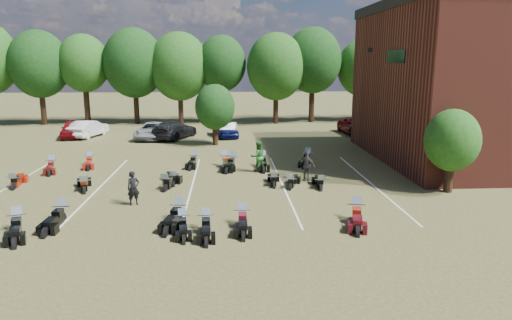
{
  "coord_description": "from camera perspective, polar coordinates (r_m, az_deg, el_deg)",
  "views": [
    {
      "loc": [
        -1.01,
        -21.37,
        6.75
      ],
      "look_at": [
        0.59,
        4.0,
        1.2
      ],
      "focal_mm": 32.0,
      "sensor_mm": 36.0,
      "label": 1
    }
  ],
  "objects": [
    {
      "name": "motorcycle_7",
      "position": [
        27.78,
        -27.99,
        -3.22
      ],
      "size": [
        1.08,
        2.38,
        1.28
      ],
      "primitive_type": null,
      "rotation": [
        0.0,
        0.0,
        3.3
      ],
      "color": "maroon",
      "rests_on": "ground"
    },
    {
      "name": "motorcycle_20",
      "position": [
        31.15,
        6.46,
        -0.28
      ],
      "size": [
        1.52,
        2.59,
        1.38
      ],
      "primitive_type": null,
      "rotation": [
        0.0,
        0.0,
        -0.32
      ],
      "color": "black",
      "rests_on": "ground"
    },
    {
      "name": "motorcycle_5",
      "position": [
        19.42,
        -1.72,
        -8.04
      ],
      "size": [
        0.76,
        2.31,
        1.28
      ],
      "primitive_type": null,
      "rotation": [
        0.0,
        0.0,
        -0.01
      ],
      "color": "black",
      "rests_on": "ground"
    },
    {
      "name": "car_2",
      "position": [
        41.34,
        -12.83,
        3.61
      ],
      "size": [
        2.8,
        5.29,
        1.42
      ],
      "primitive_type": "imported",
      "rotation": [
        0.0,
        0.0,
        -0.09
      ],
      "color": "#9A9DA3",
      "rests_on": "ground"
    },
    {
      "name": "car_6",
      "position": [
        43.7,
        12.53,
        4.11
      ],
      "size": [
        2.82,
        5.46,
        1.47
      ],
      "primitive_type": "imported",
      "rotation": [
        0.0,
        0.0,
        0.07
      ],
      "color": "#52040E",
      "rests_on": "ground"
    },
    {
      "name": "motorcycle_3",
      "position": [
        20.2,
        -9.64,
        -7.38
      ],
      "size": [
        1.18,
        2.56,
        1.37
      ],
      "primitive_type": null,
      "rotation": [
        0.0,
        0.0,
        -0.17
      ],
      "color": "black",
      "rests_on": "ground"
    },
    {
      "name": "motorcycle_1",
      "position": [
        21.48,
        -23.07,
        -7.03
      ],
      "size": [
        0.81,
        2.44,
        1.35
      ],
      "primitive_type": null,
      "rotation": [
        0.0,
        0.0,
        -0.02
      ],
      "color": "black",
      "rests_on": "ground"
    },
    {
      "name": "motorcycle_8",
      "position": [
        25.49,
        -20.64,
        -3.85
      ],
      "size": [
        1.43,
        2.55,
        1.35
      ],
      "primitive_type": null,
      "rotation": [
        0.0,
        0.0,
        3.43
      ],
      "color": "black",
      "rests_on": "ground"
    },
    {
      "name": "motorcycle_18",
      "position": [
        29.64,
        -2.95,
        -0.86
      ],
      "size": [
        1.29,
        2.58,
        1.37
      ],
      "primitive_type": null,
      "rotation": [
        0.0,
        0.0,
        -0.21
      ],
      "color": "black",
      "rests_on": "ground"
    },
    {
      "name": "car_1",
      "position": [
        43.85,
        -20.22,
        3.71
      ],
      "size": [
        2.72,
        4.87,
        1.52
      ],
      "primitive_type": "imported",
      "rotation": [
        0.0,
        0.0,
        2.89
      ],
      "color": "silver",
      "rests_on": "ground"
    },
    {
      "name": "motorcycle_15",
      "position": [
        32.08,
        -20.01,
        -0.59
      ],
      "size": [
        1.16,
        2.31,
        1.23
      ],
      "primitive_type": null,
      "rotation": [
        0.0,
        0.0,
        0.22
      ],
      "color": "#99170B",
      "rests_on": "ground"
    },
    {
      "name": "motorcycle_11",
      "position": [
        24.88,
        2.26,
        -3.44
      ],
      "size": [
        0.88,
        2.29,
        1.25
      ],
      "primitive_type": null,
      "rotation": [
        0.0,
        0.0,
        3.07
      ],
      "color": "black",
      "rests_on": "ground"
    },
    {
      "name": "person_green",
      "position": [
        28.09,
        0.24,
        0.43
      ],
      "size": [
        1.13,
        1.01,
        1.93
      ],
      "primitive_type": "imported",
      "rotation": [
        0.0,
        0.0,
        3.5
      ],
      "color": "#2A6927",
      "rests_on": "ground"
    },
    {
      "name": "motorcycle_2",
      "position": [
        19.18,
        -9.16,
        -8.46
      ],
      "size": [
        0.92,
        2.14,
        1.16
      ],
      "primitive_type": null,
      "rotation": [
        0.0,
        0.0,
        0.13
      ],
      "color": "black",
      "rests_on": "ground"
    },
    {
      "name": "person_black",
      "position": [
        22.46,
        -15.08,
        -3.43
      ],
      "size": [
        0.72,
        0.64,
        1.64
      ],
      "primitive_type": "imported",
      "rotation": [
        0.0,
        0.0,
        0.52
      ],
      "color": "black",
      "rests_on": "ground"
    },
    {
      "name": "motorcycle_13",
      "position": [
        24.58,
        4.32,
        -3.66
      ],
      "size": [
        1.32,
        2.27,
        1.21
      ],
      "primitive_type": null,
      "rotation": [
        0.0,
        0.0,
        2.83
      ],
      "color": "black",
      "rests_on": "ground"
    },
    {
      "name": "car_5",
      "position": [
        41.82,
        -3.41,
        3.91
      ],
      "size": [
        1.63,
        4.03,
        1.3
      ],
      "primitive_type": "imported",
      "rotation": [
        0.0,
        0.0,
        3.08
      ],
      "color": "#AEAFAA",
      "rests_on": "ground"
    },
    {
      "name": "young_tree_near_building",
      "position": [
        25.47,
        23.32,
        2.27
      ],
      "size": [
        2.8,
        2.8,
        4.16
      ],
      "color": "black",
      "rests_on": "ground"
    },
    {
      "name": "motorcycle_6",
      "position": [
        20.42,
        12.36,
        -7.29
      ],
      "size": [
        1.37,
        2.63,
        1.4
      ],
      "primitive_type": null,
      "rotation": [
        0.0,
        0.0,
        -0.24
      ],
      "color": "#480A12",
      "rests_on": "ground"
    },
    {
      "name": "ground",
      "position": [
        22.43,
        -0.87,
        -5.2
      ],
      "size": [
        160.0,
        160.0,
        0.0
      ],
      "primitive_type": "plane",
      "color": "brown",
      "rests_on": "ground"
    },
    {
      "name": "motorcycle_4",
      "position": [
        18.94,
        -6.25,
        -8.64
      ],
      "size": [
        0.83,
        2.3,
        1.27
      ],
      "primitive_type": null,
      "rotation": [
        0.0,
        0.0,
        0.05
      ],
      "color": "black",
      "rests_on": "ground"
    },
    {
      "name": "motorcycle_19",
      "position": [
        29.86,
        0.84,
        -0.75
      ],
      "size": [
        0.91,
        2.56,
        1.41
      ],
      "primitive_type": null,
      "rotation": [
        0.0,
        0.0,
        -0.04
      ],
      "color": "black",
      "rests_on": "ground"
    },
    {
      "name": "parking_lines",
      "position": [
        25.36,
        -8.0,
        -3.23
      ],
      "size": [
        20.1,
        14.0,
        0.01
      ],
      "color": "silver",
      "rests_on": "ground"
    },
    {
      "name": "motorcycle_9",
      "position": [
        24.7,
        -11.21,
        -3.79
      ],
      "size": [
        1.3,
        2.58,
        1.38
      ],
      "primitive_type": null,
      "rotation": [
        0.0,
        0.0,
        2.93
      ],
      "color": "black",
      "rests_on": "ground"
    },
    {
      "name": "motorcycle_14",
      "position": [
        31.57,
        -24.11,
        -1.12
      ],
      "size": [
        1.27,
        2.39,
        1.27
      ],
      "primitive_type": null,
      "rotation": [
        0.0,
        0.0,
        0.25
      ],
      "color": "#490B0A",
      "rests_on": "ground"
    },
    {
      "name": "motorcycle_17",
      "position": [
        29.93,
        -3.92,
        -0.75
      ],
      "size": [
        1.22,
        2.62,
        1.41
      ],
      "primitive_type": null,
      "rotation": [
        0.0,
        0.0,
        0.17
      ],
      "color": "black",
      "rests_on": "ground"
    },
    {
      "name": "car_4",
      "position": [
        41.39,
        -3.9,
        3.95
      ],
      "size": [
        2.74,
        4.68,
        1.5
      ],
      "primitive_type": "imported",
      "rotation": [
        0.0,
        0.0,
        0.23
      ],
      "color": "#0C1455",
      "rests_on": "ground"
    },
    {
      "name": "car_7",
      "position": [
        43.1,
        13.98,
        3.83
      ],
      "size": [
        3.33,
        4.89,
        1.31
      ],
      "primitive_type": "imported",
      "rotation": [
        0.0,
        0.0,
        3.5
      ],
      "color": "#36363B",
      "rests_on": "ground"
    },
    {
      "name": "tree_line",
      "position": [
        50.37,
        -3.68,
        11.8
      ],
      "size": [
        56.0,
        6.0,
        9.79
      ],
      "color": "black",
      "rests_on": "ground"
    },
    {
      "name": "young_tree_midfield",
      "position": [
        37.06,
        -5.16,
        6.61
      ],
      "size": [
        3.2,
        3.2,
        4.7
      ],
      "color": "black",
      "rests_on": "ground"
    },
    {
      "name": "person_grey",
      "position": [
        26.21,
        6.45,
        -0.7
      ],
      "size": [
        1.02,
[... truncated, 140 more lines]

